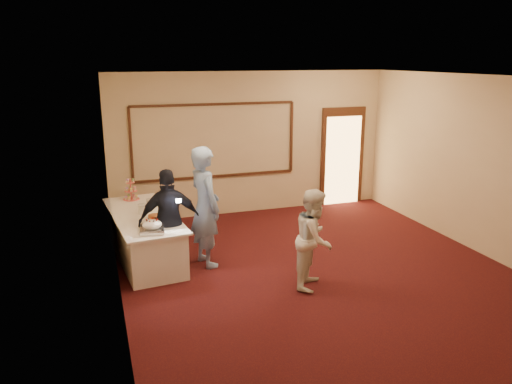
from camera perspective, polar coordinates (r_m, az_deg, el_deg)
floor at (r=7.95m, az=7.37°, el=-9.29°), size 7.00×7.00×0.00m
room_walls at (r=7.35m, az=7.90°, el=5.24°), size 6.04×7.04×3.02m
wall_molding at (r=10.39m, az=-4.69°, el=5.85°), size 3.45×0.04×1.55m
doorway at (r=11.51m, az=9.83°, el=3.96°), size 1.05×0.07×2.20m
buffet_table at (r=8.56m, az=-12.67°, el=-4.93°), size 1.21×2.56×0.77m
pavlova_tray at (r=7.58m, az=-11.77°, el=-3.84°), size 0.40×0.52×0.18m
cupcake_stand at (r=9.31m, az=-14.10°, el=0.08°), size 0.29×0.29×0.43m
plate_stack_a at (r=8.46m, az=-12.72°, el=-1.88°), size 0.19×0.19×0.16m
plate_stack_b at (r=8.73m, az=-11.85°, el=-1.29°), size 0.19×0.19×0.16m
tart at (r=8.19m, az=-11.49°, el=-2.77°), size 0.25×0.25×0.05m
man at (r=7.97m, az=-5.84°, el=-1.68°), size 0.62×0.80×1.95m
woman at (r=7.30m, az=6.68°, el=-5.30°), size 0.87×0.91×1.47m
guest at (r=7.86m, az=-9.84°, el=-3.26°), size 0.96×0.40×1.64m
camera_flash at (r=7.49m, az=-8.85°, el=-0.99°), size 0.08×0.06×0.05m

